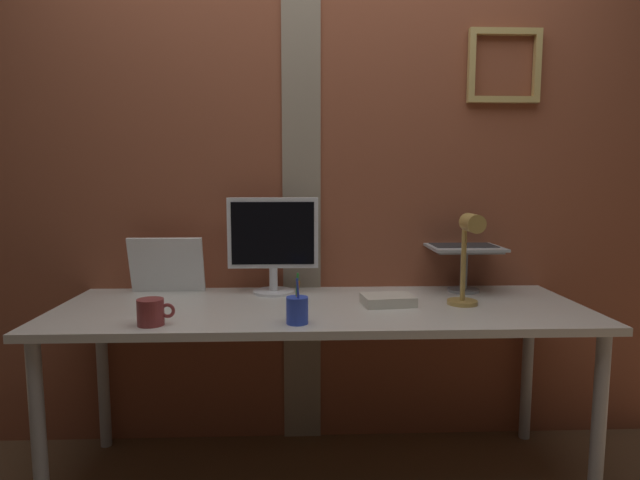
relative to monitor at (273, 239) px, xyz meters
The scene contains 11 objects.
ground_plane 1.01m from the monitor, 52.51° to the right, with size 6.00×6.00×0.00m, color brown.
brick_wall_back 0.43m from the monitor, 44.16° to the left, with size 3.70×0.16×2.62m.
desk 0.43m from the monitor, 49.37° to the right, with size 2.08×0.71×0.72m.
monitor is the anchor object (origin of this frame).
laptop_stand 0.85m from the monitor, ahead, with size 0.28×0.22×0.19m.
laptop 0.85m from the monitor, ahead, with size 0.31×0.30×0.22m.
whiteboard_panel 0.49m from the monitor, behind, with size 0.32×0.02×0.25m, color white.
desk_lamp 0.82m from the monitor, 20.45° to the right, with size 0.12×0.20×0.37m.
pen_cup 0.53m from the monitor, 77.63° to the right, with size 0.08×0.08×0.18m.
coffee_mug 0.66m from the monitor, 129.07° to the right, with size 0.13×0.09×0.09m.
paper_clutter_stack 0.57m from the monitor, 26.46° to the right, with size 0.20×0.14×0.04m, color silver.
Camera 1 is at (-0.07, -2.01, 1.23)m, focal length 29.27 mm.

